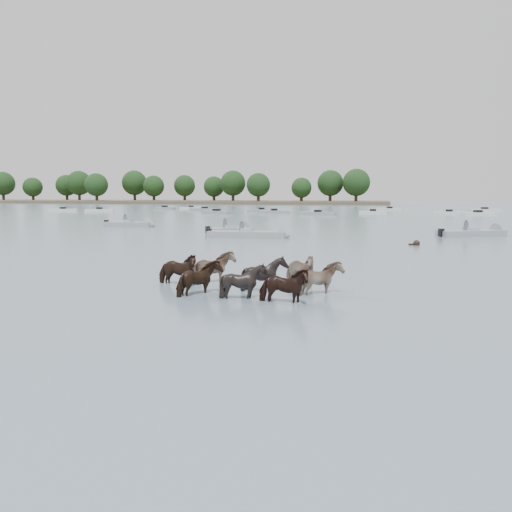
# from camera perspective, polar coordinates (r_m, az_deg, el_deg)

# --- Properties ---
(ground) EXTENTS (400.00, 400.00, 0.00)m
(ground) POSITION_cam_1_polar(r_m,az_deg,el_deg) (16.36, -5.58, -4.76)
(ground) COLOR slate
(ground) RESTS_ON ground
(shoreline) EXTENTS (160.00, 30.00, 1.00)m
(shoreline) POSITION_cam_1_polar(r_m,az_deg,el_deg) (181.48, -11.51, 6.01)
(shoreline) COLOR #4C4233
(shoreline) RESTS_ON ground
(pony_herd) EXTENTS (7.01, 4.63, 1.45)m
(pony_herd) POSITION_cam_1_polar(r_m,az_deg,el_deg) (17.41, -0.99, -2.48)
(pony_herd) COLOR black
(pony_herd) RESTS_ON ground
(swimming_pony) EXTENTS (0.72, 0.44, 0.44)m
(swimming_pony) POSITION_cam_1_polar(r_m,az_deg,el_deg) (34.49, 17.59, 1.33)
(swimming_pony) COLOR black
(swimming_pony) RESTS_ON ground
(motorboat_a) EXTENTS (4.42, 3.84, 1.92)m
(motorboat_a) POSITION_cam_1_polar(r_m,az_deg,el_deg) (43.16, -2.15, 2.91)
(motorboat_a) COLOR gray
(motorboat_a) RESTS_ON ground
(motorboat_b) EXTENTS (6.62, 1.93, 1.92)m
(motorboat_b) POSITION_cam_1_polar(r_m,az_deg,el_deg) (38.63, 0.14, 2.42)
(motorboat_b) COLOR gray
(motorboat_b) RESTS_ON ground
(motorboat_c) EXTENTS (5.93, 4.11, 1.92)m
(motorboat_c) POSITION_cam_1_polar(r_m,az_deg,el_deg) (43.80, 23.94, 2.37)
(motorboat_c) COLOR gray
(motorboat_c) RESTS_ON ground
(motorboat_f) EXTENTS (5.56, 1.90, 1.92)m
(motorboat_f) POSITION_cam_1_polar(r_m,az_deg,el_deg) (52.96, -13.41, 3.49)
(motorboat_f) COLOR gray
(motorboat_f) RESTS_ON ground
(distant_flotilla) EXTENTS (106.94, 28.02, 0.93)m
(distant_flotilla) POSITION_cam_1_polar(r_m,az_deg,el_deg) (90.53, 9.18, 5.01)
(distant_flotilla) COLOR silver
(distant_flotilla) RESTS_ON ground
(treeline) EXTENTS (148.48, 23.40, 11.77)m
(treeline) POSITION_cam_1_polar(r_m,az_deg,el_deg) (182.57, -12.39, 7.89)
(treeline) COLOR #382619
(treeline) RESTS_ON ground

